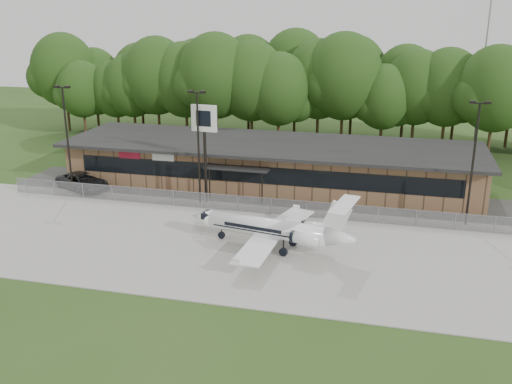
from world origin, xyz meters
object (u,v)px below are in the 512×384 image
(suv, at_px, (83,182))
(pole_sign, at_px, (204,129))
(business_jet, at_px, (274,229))
(terminal, at_px, (271,163))

(suv, relative_size, pole_sign, 0.66)
(business_jet, relative_size, pole_sign, 1.46)
(terminal, bearing_deg, business_jet, -76.91)
(business_jet, xyz_separation_m, pole_sign, (-8.22, 8.83, 5.28))
(terminal, xyz_separation_m, business_jet, (3.72, -15.97, -0.60))
(business_jet, xyz_separation_m, suv, (-21.13, 9.50, -0.75))
(terminal, distance_m, pole_sign, 9.66)
(terminal, xyz_separation_m, suv, (-17.42, -6.48, -1.36))
(business_jet, relative_size, suv, 2.21)
(suv, height_order, pole_sign, pole_sign)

